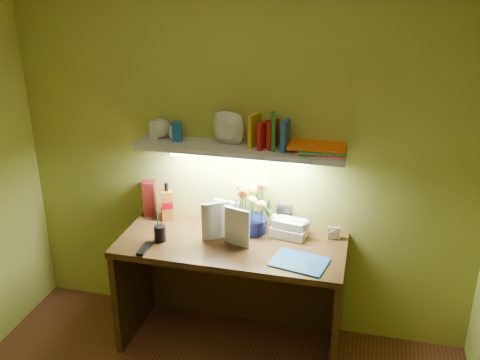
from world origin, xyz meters
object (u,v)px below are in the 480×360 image
desk (231,294)px  telephone (290,226)px  whisky_bottle (167,201)px  desk_clock (334,233)px  flower_bouquet (252,207)px

desk → telephone: size_ratio=6.48×
telephone → whisky_bottle: bearing=-172.7°
desk → desk_clock: 0.77m
whisky_bottle → desk_clock: bearing=-0.4°
desk → whisky_bottle: bearing=156.3°
desk_clock → whisky_bottle: bearing=170.6°
flower_bouquet → whisky_bottle: size_ratio=1.29×
flower_bouquet → telephone: size_ratio=1.56×
flower_bouquet → whisky_bottle: 0.59m
desk_clock → whisky_bottle: (-1.10, 0.01, 0.09)m
desk → telephone: (0.34, 0.18, 0.44)m
telephone → whisky_bottle: whisky_bottle is taller
telephone → desk_clock: size_ratio=2.79×
telephone → desk_clock: 0.28m
flower_bouquet → desk: bearing=-117.3°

